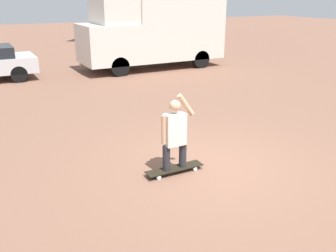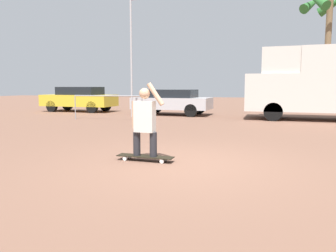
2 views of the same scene
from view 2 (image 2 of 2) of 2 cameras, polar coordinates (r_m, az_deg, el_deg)
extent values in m
plane|color=brown|center=(6.14, 3.06, -6.64)|extent=(80.00, 80.00, 0.00)
cube|color=black|center=(6.39, -4.01, -5.29)|extent=(1.12, 0.26, 0.02)
cylinder|color=white|center=(6.45, -7.53, -5.65)|extent=(0.08, 0.03, 0.08)
cylinder|color=white|center=(6.64, -6.71, -5.27)|extent=(0.08, 0.03, 0.08)
cylinder|color=white|center=(6.16, -1.09, -6.18)|extent=(0.08, 0.03, 0.08)
cylinder|color=white|center=(6.36, -0.43, -5.77)|extent=(0.08, 0.03, 0.08)
cylinder|color=#28282D|center=(6.41, -5.45, -3.05)|extent=(0.14, 0.14, 0.47)
cylinder|color=#28282D|center=(6.28, -2.58, -3.23)|extent=(0.14, 0.14, 0.47)
cube|color=silver|center=(6.27, -4.07, 1.64)|extent=(0.38, 0.22, 0.59)
sphere|color=tan|center=(6.25, -4.10, 5.66)|extent=(0.21, 0.21, 0.21)
cylinder|color=tan|center=(6.35, -5.91, 1.99)|extent=(0.09, 0.09, 0.53)
cylinder|color=tan|center=(6.17, -2.20, 5.55)|extent=(0.35, 0.09, 0.44)
cylinder|color=black|center=(14.50, 17.84, 2.38)|extent=(0.78, 0.28, 0.78)
cylinder|color=black|center=(16.50, 17.92, 2.88)|extent=(0.78, 0.28, 0.78)
cube|color=silver|center=(15.47, 17.64, 5.61)|extent=(2.19, 2.28, 1.60)
cube|color=black|center=(15.48, 16.05, 6.85)|extent=(0.04, 1.94, 0.80)
cube|color=silver|center=(15.51, 19.06, 10.55)|extent=(1.53, 2.10, 1.10)
cylinder|color=black|center=(16.48, -4.19, 2.91)|extent=(0.62, 0.22, 0.62)
cylinder|color=black|center=(18.08, -2.09, 3.26)|extent=(0.62, 0.22, 0.62)
cylinder|color=black|center=(15.71, 4.01, 2.72)|extent=(0.62, 0.22, 0.62)
cylinder|color=black|center=(17.38, 5.42, 3.10)|extent=(0.62, 0.22, 0.62)
cube|color=#BCBCC1|center=(16.85, 0.75, 4.00)|extent=(3.91, 1.94, 0.58)
cube|color=black|center=(16.81, 1.07, 5.67)|extent=(2.15, 1.71, 0.41)
cylinder|color=black|center=(20.02, -19.57, 3.26)|extent=(0.65, 0.22, 0.65)
cylinder|color=black|center=(21.22, -17.09, 3.53)|extent=(0.65, 0.22, 0.65)
cylinder|color=black|center=(18.51, -13.08, 3.22)|extent=(0.65, 0.22, 0.65)
cylinder|color=black|center=(19.80, -10.82, 3.50)|extent=(0.65, 0.22, 0.65)
cube|color=gold|center=(19.84, -15.25, 4.33)|extent=(4.27, 1.72, 0.65)
cube|color=black|center=(19.76, -15.04, 5.94)|extent=(2.35, 1.51, 0.45)
cylinder|color=brown|center=(24.27, 26.01, 11.48)|extent=(0.38, 0.38, 7.37)
cone|color=#2D6B2D|center=(25.91, 27.26, 18.63)|extent=(2.46, 1.63, 1.65)
cone|color=#2D6B2D|center=(25.40, 23.97, 19.02)|extent=(1.96, 2.32, 1.69)
cylinder|color=#B7B7BC|center=(15.84, -6.42, 12.49)|extent=(0.09, 0.09, 6.01)
cylinder|color=#99999E|center=(14.27, -10.54, 5.19)|extent=(3.22, 0.05, 0.05)
cylinder|color=#99999E|center=(15.13, -15.84, 3.14)|extent=(0.04, 0.04, 1.05)
cylinder|color=#99999E|center=(13.59, -4.53, 2.99)|extent=(0.04, 0.04, 1.05)
camera|label=1|loc=(5.72, -71.03, 19.93)|focal=40.00mm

